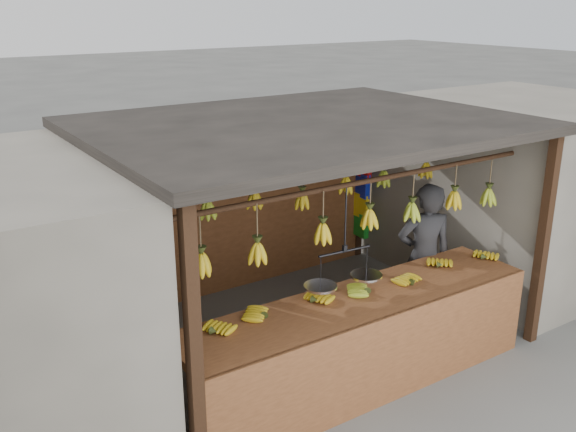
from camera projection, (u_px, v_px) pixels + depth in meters
ground at (303, 333)px, 7.19m from camera, size 80.00×80.00×0.00m
stall at (287, 156)px, 6.82m from camera, size 4.30×3.30×2.40m
neighbor_right at (521, 185)px, 8.70m from camera, size 3.00×3.00×2.30m
counter at (368, 323)px, 5.93m from camera, size 3.69×0.83×0.96m
hanging_bananas at (304, 195)px, 6.66m from camera, size 3.62×2.24×0.39m
balance_scale at (344, 277)px, 5.91m from camera, size 0.80×0.34×0.94m
vendor at (424, 257)px, 7.07m from camera, size 0.73×0.63×1.70m
bag_bundles at (362, 195)px, 8.97m from camera, size 0.08×0.26×1.23m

